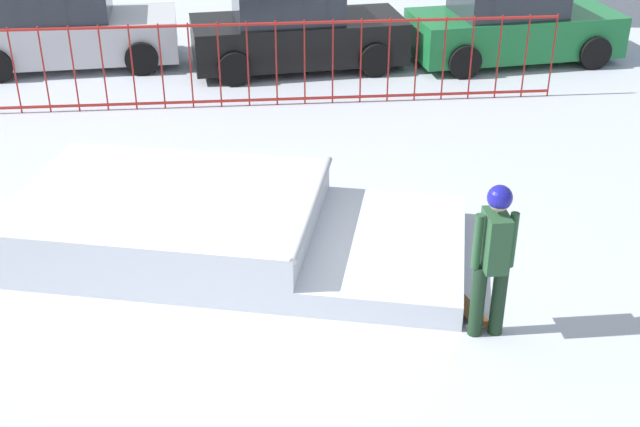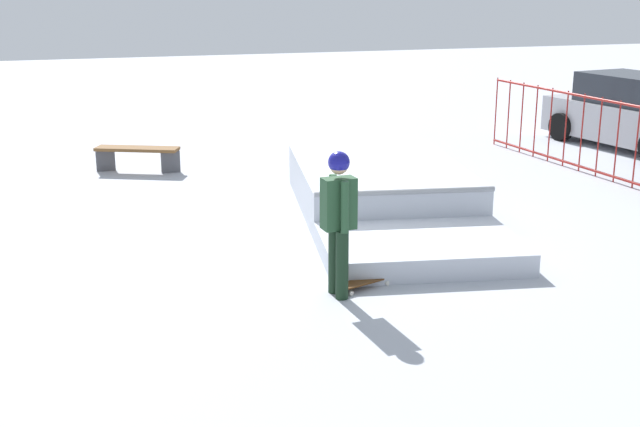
{
  "view_description": "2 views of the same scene",
  "coord_description": "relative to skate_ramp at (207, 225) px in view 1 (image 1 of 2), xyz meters",
  "views": [
    {
      "loc": [
        0.64,
        -8.09,
        5.24
      ],
      "look_at": [
        0.85,
        -0.01,
        0.9
      ],
      "focal_mm": 46.62,
      "sensor_mm": 36.0,
      "label": 1
    },
    {
      "loc": [
        11.09,
        -4.04,
        3.56
      ],
      "look_at": [
        2.49,
        -1.24,
        1.0
      ],
      "focal_mm": 46.18,
      "sensor_mm": 36.0,
      "label": 2
    }
  ],
  "objects": [
    {
      "name": "ground_plane",
      "position": [
        0.52,
        -0.83,
        -0.32
      ],
      "size": [
        60.0,
        60.0,
        0.0
      ],
      "primitive_type": "plane",
      "color": "#B2B7C1"
    },
    {
      "name": "skate_ramp",
      "position": [
        0.0,
        0.0,
        0.0
      ],
      "size": [
        5.78,
        3.54,
        0.74
      ],
      "rotation": [
        0.0,
        0.0,
        -0.18
      ],
      "color": "silver",
      "rests_on": "ground"
    },
    {
      "name": "skater",
      "position": [
        3.07,
        -1.86,
        0.69
      ],
      "size": [
        0.44,
        0.39,
        1.73
      ],
      "rotation": [
        0.0,
        0.0,
        1.64
      ],
      "color": "black",
      "rests_on": "ground"
    },
    {
      "name": "skateboard",
      "position": [
        2.93,
        -1.49,
        -0.24
      ],
      "size": [
        0.44,
        0.82,
        0.09
      ],
      "rotation": [
        0.0,
        0.0,
        1.89
      ],
      "color": "#593314",
      "rests_on": "ground"
    },
    {
      "name": "perimeter_fence",
      "position": [
        0.52,
        4.9,
        0.45
      ],
      "size": [
        10.29,
        0.71,
        1.5
      ],
      "rotation": [
        0.0,
        0.0,
        0.06
      ],
      "color": "maroon",
      "rests_on": "ground"
    },
    {
      "name": "parked_car_silver",
      "position": [
        -3.38,
        7.29,
        0.41
      ],
      "size": [
        4.3,
        2.36,
        1.6
      ],
      "rotation": [
        0.0,
        0.0,
        0.14
      ],
      "color": "#B7B7BC",
      "rests_on": "ground"
    },
    {
      "name": "parked_car_black",
      "position": [
        1.09,
        7.03,
        0.41
      ],
      "size": [
        4.33,
        2.46,
        1.6
      ],
      "rotation": [
        0.0,
        0.0,
        0.17
      ],
      "color": "black",
      "rests_on": "ground"
    },
    {
      "name": "parked_car_green",
      "position": [
        5.42,
        7.36,
        0.41
      ],
      "size": [
        4.34,
        2.5,
        1.6
      ],
      "rotation": [
        0.0,
        0.0,
        0.18
      ],
      "color": "#196B33",
      "rests_on": "ground"
    }
  ]
}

